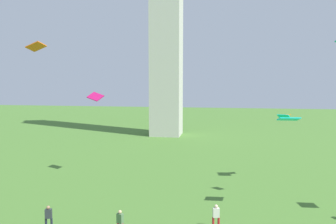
{
  "coord_description": "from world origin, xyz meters",
  "views": [
    {
      "loc": [
        1.92,
        -4.87,
        9.36
      ],
      "look_at": [
        -2.34,
        19.28,
        7.16
      ],
      "focal_mm": 33.23,
      "sensor_mm": 36.0,
      "label": 1
    }
  ],
  "objects_px": {
    "kite_flying_0": "(285,115)",
    "person_0": "(216,215)",
    "kite_flying_2": "(95,97)",
    "person_4": "(49,216)",
    "kite_flying_1": "(289,119)",
    "kite_flying_4": "(36,47)",
    "kite_flying_3": "(284,117)",
    "person_1": "(120,221)"
  },
  "relations": [
    {
      "from": "person_4",
      "to": "kite_flying_0",
      "type": "height_order",
      "value": "kite_flying_0"
    },
    {
      "from": "kite_flying_1",
      "to": "kite_flying_3",
      "type": "relative_size",
      "value": 1.39
    },
    {
      "from": "person_1",
      "to": "kite_flying_2",
      "type": "height_order",
      "value": "kite_flying_2"
    },
    {
      "from": "kite_flying_0",
      "to": "kite_flying_3",
      "type": "relative_size",
      "value": 1.01
    },
    {
      "from": "kite_flying_1",
      "to": "person_4",
      "type": "bearing_deg",
      "value": 14.0
    },
    {
      "from": "person_4",
      "to": "kite_flying_4",
      "type": "distance_m",
      "value": 12.28
    },
    {
      "from": "kite_flying_0",
      "to": "kite_flying_3",
      "type": "height_order",
      "value": "kite_flying_3"
    },
    {
      "from": "person_0",
      "to": "kite_flying_1",
      "type": "distance_m",
      "value": 8.41
    },
    {
      "from": "kite_flying_0",
      "to": "kite_flying_2",
      "type": "xyz_separation_m",
      "value": [
        -18.46,
        -1.43,
        1.7
      ]
    },
    {
      "from": "person_4",
      "to": "person_1",
      "type": "bearing_deg",
      "value": 166.98
    },
    {
      "from": "kite_flying_4",
      "to": "person_4",
      "type": "bearing_deg",
      "value": -42.4
    },
    {
      "from": "person_4",
      "to": "kite_flying_0",
      "type": "xyz_separation_m",
      "value": [
        16.81,
        13.16,
        5.53
      ]
    },
    {
      "from": "kite_flying_2",
      "to": "kite_flying_1",
      "type": "bearing_deg",
      "value": -176.51
    },
    {
      "from": "person_1",
      "to": "kite_flying_1",
      "type": "relative_size",
      "value": 1.05
    },
    {
      "from": "person_1",
      "to": "kite_flying_3",
      "type": "distance_m",
      "value": 14.66
    },
    {
      "from": "person_4",
      "to": "kite_flying_1",
      "type": "relative_size",
      "value": 1.06
    },
    {
      "from": "person_0",
      "to": "kite_flying_2",
      "type": "relative_size",
      "value": 0.88
    },
    {
      "from": "person_1",
      "to": "person_4",
      "type": "xyz_separation_m",
      "value": [
        -4.77,
        -0.14,
        0.0
      ]
    },
    {
      "from": "kite_flying_3",
      "to": "kite_flying_4",
      "type": "xyz_separation_m",
      "value": [
        -18.64,
        -4.01,
        5.37
      ]
    },
    {
      "from": "person_0",
      "to": "kite_flying_4",
      "type": "height_order",
      "value": "kite_flying_4"
    },
    {
      "from": "kite_flying_2",
      "to": "person_4",
      "type": "bearing_deg",
      "value": 122.17
    },
    {
      "from": "kite_flying_3",
      "to": "kite_flying_4",
      "type": "distance_m",
      "value": 19.81
    },
    {
      "from": "person_1",
      "to": "kite_flying_4",
      "type": "bearing_deg",
      "value": 177.28
    },
    {
      "from": "kite_flying_3",
      "to": "person_4",
      "type": "bearing_deg",
      "value": 58.38
    },
    {
      "from": "kite_flying_0",
      "to": "kite_flying_3",
      "type": "bearing_deg",
      "value": -126.17
    },
    {
      "from": "person_4",
      "to": "kite_flying_1",
      "type": "bearing_deg",
      "value": -176.08
    },
    {
      "from": "person_4",
      "to": "person_0",
      "type": "bearing_deg",
      "value": 175.92
    },
    {
      "from": "kite_flying_0",
      "to": "person_0",
      "type": "bearing_deg",
      "value": -143.49
    },
    {
      "from": "kite_flying_0",
      "to": "kite_flying_1",
      "type": "xyz_separation_m",
      "value": [
        -1.26,
        -7.92,
        0.49
      ]
    },
    {
      "from": "person_0",
      "to": "kite_flying_2",
      "type": "bearing_deg",
      "value": 126.7
    },
    {
      "from": "kite_flying_4",
      "to": "kite_flying_3",
      "type": "bearing_deg",
      "value": 22.66
    },
    {
      "from": "kite_flying_4",
      "to": "kite_flying_1",
      "type": "bearing_deg",
      "value": 14.77
    },
    {
      "from": "person_0",
      "to": "kite_flying_1",
      "type": "bearing_deg",
      "value": 18.53
    },
    {
      "from": "kite_flying_2",
      "to": "kite_flying_4",
      "type": "bearing_deg",
      "value": 104.98
    },
    {
      "from": "kite_flying_4",
      "to": "kite_flying_0",
      "type": "bearing_deg",
      "value": 35.74
    },
    {
      "from": "person_4",
      "to": "kite_flying_0",
      "type": "bearing_deg",
      "value": -156.63
    },
    {
      "from": "person_0",
      "to": "kite_flying_0",
      "type": "bearing_deg",
      "value": 46.17
    },
    {
      "from": "person_1",
      "to": "kite_flying_3",
      "type": "bearing_deg",
      "value": 58.38
    },
    {
      "from": "person_1",
      "to": "kite_flying_2",
      "type": "bearing_deg",
      "value": 142.11
    },
    {
      "from": "kite_flying_2",
      "to": "kite_flying_3",
      "type": "distance_m",
      "value": 17.84
    },
    {
      "from": "kite_flying_1",
      "to": "kite_flying_3",
      "type": "xyz_separation_m",
      "value": [
        0.17,
        2.64,
        -0.11
      ]
    },
    {
      "from": "person_4",
      "to": "kite_flying_3",
      "type": "height_order",
      "value": "kite_flying_3"
    }
  ]
}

